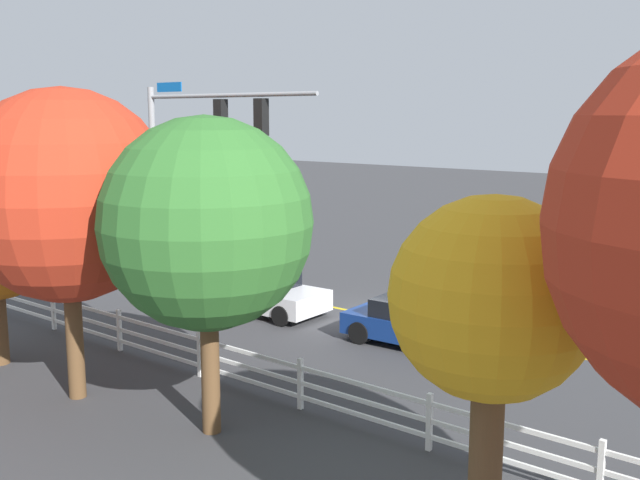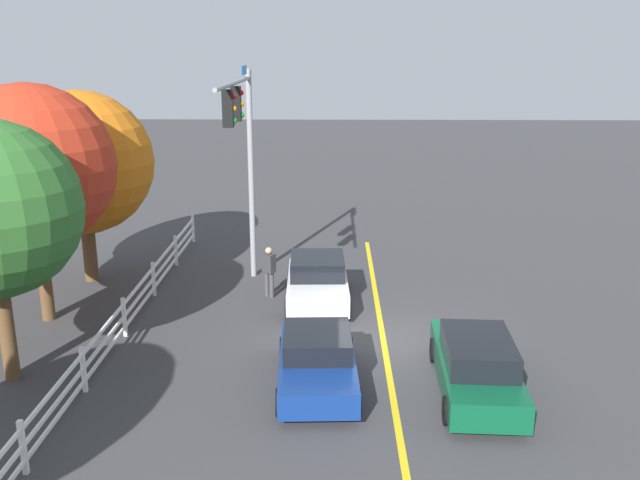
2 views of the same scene
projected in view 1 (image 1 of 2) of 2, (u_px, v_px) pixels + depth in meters
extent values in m
plane|color=#38383A|center=(377.00, 316.00, 23.79)|extent=(120.00, 120.00, 0.00)
cube|color=gold|center=(492.00, 340.00, 21.32)|extent=(28.00, 0.16, 0.01)
cylinder|color=gray|center=(155.00, 204.00, 23.38)|extent=(0.20, 0.20, 7.23)
cylinder|color=gray|center=(226.00, 95.00, 20.78)|extent=(6.61, 0.12, 0.12)
cube|color=#0C59B2|center=(169.00, 87.00, 22.21)|extent=(1.10, 0.03, 0.28)
cube|color=black|center=(221.00, 117.00, 21.02)|extent=(0.32, 0.28, 1.00)
sphere|color=red|center=(224.00, 106.00, 21.09)|extent=(0.17, 0.17, 0.17)
sphere|color=orange|center=(225.00, 117.00, 21.14)|extent=(0.17, 0.17, 0.17)
sphere|color=#148C19|center=(225.00, 128.00, 21.19)|extent=(0.17, 0.17, 0.17)
cube|color=black|center=(261.00, 117.00, 20.05)|extent=(0.32, 0.28, 1.00)
sphere|color=red|center=(265.00, 105.00, 20.11)|extent=(0.17, 0.17, 0.17)
sphere|color=orange|center=(265.00, 117.00, 20.16)|extent=(0.17, 0.17, 0.17)
sphere|color=#148C19|center=(265.00, 129.00, 20.22)|extent=(0.17, 0.17, 0.17)
cube|color=navy|center=(417.00, 327.00, 20.73)|extent=(4.11, 1.96, 0.60)
cube|color=black|center=(411.00, 307.00, 20.76)|extent=(1.92, 1.69, 0.50)
cylinder|color=black|center=(475.00, 336.00, 20.62)|extent=(0.65, 0.25, 0.64)
cylinder|color=black|center=(448.00, 351.00, 19.30)|extent=(0.65, 0.25, 0.64)
cylinder|color=black|center=(390.00, 320.00, 22.23)|extent=(0.65, 0.25, 0.64)
cylinder|color=black|center=(360.00, 333.00, 20.90)|extent=(0.65, 0.25, 0.64)
cube|color=silver|center=(267.00, 297.00, 24.09)|extent=(3.97, 2.01, 0.66)
cube|color=black|center=(263.00, 277.00, 24.10)|extent=(2.00, 1.76, 0.60)
cylinder|color=black|center=(316.00, 304.00, 24.03)|extent=(0.65, 0.24, 0.64)
cylinder|color=black|center=(281.00, 316.00, 22.64)|extent=(0.65, 0.24, 0.64)
cylinder|color=black|center=(255.00, 293.00, 25.61)|extent=(0.65, 0.24, 0.64)
cylinder|color=black|center=(219.00, 303.00, 24.22)|extent=(0.65, 0.24, 0.64)
cube|color=#0C4C2D|center=(485.00, 301.00, 23.48)|extent=(4.60, 1.91, 0.65)
cube|color=black|center=(492.00, 283.00, 23.23)|extent=(2.37, 1.64, 0.58)
cylinder|color=black|center=(430.00, 305.00, 23.94)|extent=(0.65, 0.25, 0.64)
cylinder|color=black|center=(456.00, 296.00, 25.11)|extent=(0.65, 0.25, 0.64)
cylinder|color=black|center=(517.00, 322.00, 21.93)|extent=(0.65, 0.25, 0.64)
cylinder|color=black|center=(541.00, 312.00, 23.10)|extent=(0.65, 0.25, 0.64)
cylinder|color=#3F3F42|center=(218.00, 308.00, 23.17)|extent=(0.16, 0.16, 0.85)
cylinder|color=#3F3F42|center=(224.00, 308.00, 23.21)|extent=(0.16, 0.16, 0.85)
cube|color=#333338|center=(221.00, 285.00, 23.07)|extent=(0.45, 0.48, 0.62)
sphere|color=tan|center=(220.00, 272.00, 23.00)|extent=(0.22, 0.22, 0.22)
cube|color=white|center=(601.00, 473.00, 12.20)|extent=(0.10, 0.10, 1.15)
cube|color=white|center=(429.00, 422.00, 14.22)|extent=(0.10, 0.10, 1.15)
cube|color=white|center=(300.00, 384.00, 16.23)|extent=(0.10, 0.10, 1.15)
cube|color=white|center=(200.00, 354.00, 18.24)|extent=(0.10, 0.10, 1.15)
cube|color=white|center=(119.00, 330.00, 20.25)|extent=(0.10, 0.10, 1.15)
cube|color=white|center=(53.00, 311.00, 22.26)|extent=(0.10, 0.10, 1.15)
cube|color=white|center=(300.00, 367.00, 16.16)|extent=(26.00, 0.06, 0.09)
cube|color=white|center=(300.00, 383.00, 16.22)|extent=(26.00, 0.06, 0.09)
cube|color=white|center=(300.00, 397.00, 16.28)|extent=(26.00, 0.06, 0.09)
cylinder|color=brown|center=(485.00, 468.00, 10.57)|extent=(0.48, 0.48, 2.84)
sphere|color=gold|center=(492.00, 298.00, 10.16)|extent=(2.87, 2.87, 2.87)
cylinder|color=brown|center=(75.00, 336.00, 16.77)|extent=(0.39, 0.39, 2.88)
sphere|color=#B22D19|center=(66.00, 195.00, 16.24)|extent=(4.71, 4.71, 4.71)
cylinder|color=brown|center=(210.00, 368.00, 14.93)|extent=(0.38, 0.38, 2.72)
sphere|color=#2D6628|center=(207.00, 224.00, 14.44)|extent=(4.20, 4.20, 4.20)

